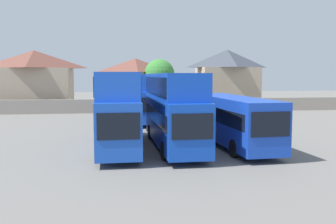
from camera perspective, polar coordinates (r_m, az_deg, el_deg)
The scene contains 11 objects.
ground at distance 43.90m, azimuth -2.82°, elevation -0.88°, with size 140.00×140.00×0.00m, color slate.
depot_boundary_wall at distance 50.29m, azimuth -3.54°, elevation 0.96°, with size 56.00×0.50×1.80m, color gray.
bus_1 at distance 25.67m, azimuth -7.82°, elevation 0.92°, with size 2.71×11.99×5.07m.
bus_2 at distance 25.64m, azimuth 0.73°, elevation 0.89°, with size 2.68×11.96×5.00m.
bus_3 at distance 26.65m, azimuth 9.54°, elevation -0.89°, with size 3.14×11.82×3.40m.
bus_4 at distance 39.87m, azimuth -4.79°, elevation 2.51°, with size 3.40×10.70×4.99m.
bus_5 at distance 40.45m, azimuth 1.68°, elevation 1.39°, with size 3.01×10.75×3.47m.
house_terrace_left at distance 57.13m, azimuth -19.32°, elevation 4.60°, with size 10.56×8.06×8.38m.
house_terrace_centre at distance 56.57m, azimuth -4.88°, elevation 4.35°, with size 8.14×8.10×7.36m.
house_terrace_right at distance 60.44m, azimuth 8.81°, elevation 5.10°, with size 9.19×7.08×8.84m.
tree_left_of_lot at distance 52.86m, azimuth -1.29°, elevation 5.62°, with size 4.19×4.19×7.11m.
Camera 1 is at (-4.14, -25.43, 4.88)m, focal length 40.76 mm.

